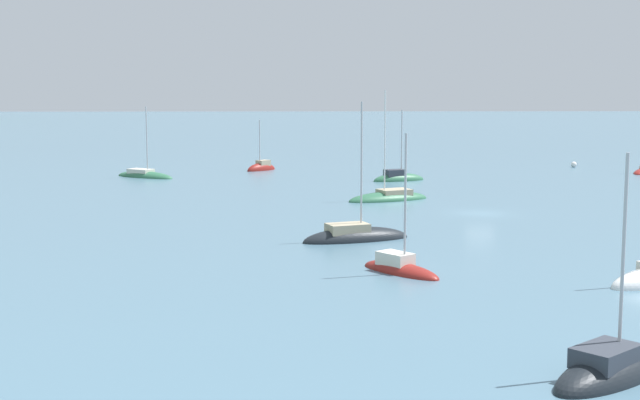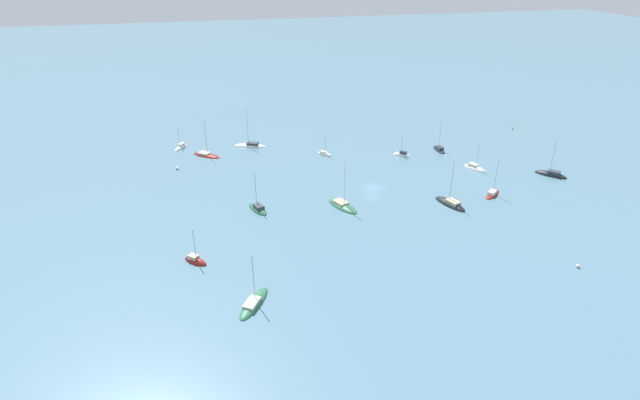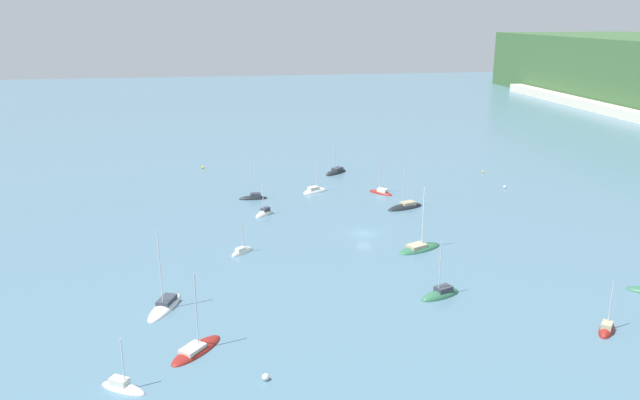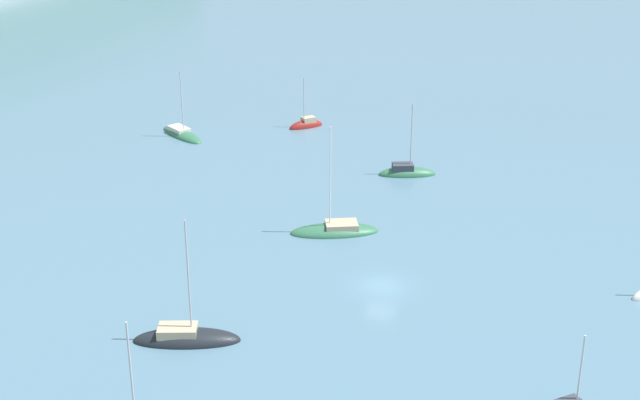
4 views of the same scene
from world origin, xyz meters
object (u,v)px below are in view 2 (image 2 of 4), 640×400
sailboat_10 (475,169)px  sailboat_11 (196,262)px  sailboat_2 (492,194)px  sailboat_13 (551,175)px  sailboat_8 (450,204)px  sailboat_12 (181,148)px  sailboat_0 (206,155)px  sailboat_4 (402,155)px  sailboat_7 (250,146)px  sailboat_9 (258,209)px  mooring_buoy_2 (578,266)px  mooring_buoy_0 (177,168)px  sailboat_6 (325,155)px  sailboat_1 (254,304)px  mooring_buoy_3 (513,128)px  sailboat_5 (343,206)px  sailboat_3 (439,150)px

sailboat_10 → sailboat_11: sailboat_10 is taller
sailboat_2 → sailboat_13: bearing=-21.0°
sailboat_8 → sailboat_12: bearing=29.6°
sailboat_0 → sailboat_4: sailboat_0 is taller
sailboat_0 → sailboat_10: bearing=18.7°
sailboat_7 → sailboat_9: size_ratio=1.28×
sailboat_9 → mooring_buoy_2: bearing=-145.0°
mooring_buoy_0 → mooring_buoy_2: (-67.70, 60.02, -0.07)m
sailboat_12 → sailboat_10: bearing=97.7°
sailboat_6 → sailboat_8: 39.04m
sailboat_12 → mooring_buoy_2: 100.44m
sailboat_0 → sailboat_7: sailboat_7 is taller
sailboat_1 → sailboat_10: (-59.78, -39.44, 0.02)m
sailboat_0 → mooring_buoy_3: bearing=39.7°
sailboat_2 → sailboat_11: 65.81m
sailboat_13 → mooring_buoy_3: size_ratio=16.75×
mooring_buoy_2 → sailboat_5: bearing=-43.2°
sailboat_1 → sailboat_3: bearing=-14.0°
sailboat_10 → sailboat_12: size_ratio=1.32×
sailboat_1 → sailboat_0: bearing=37.1°
sailboat_13 → sailboat_7: bearing=20.4°
sailboat_6 → mooring_buoy_2: bearing=-15.4°
sailboat_0 → mooring_buoy_0: sailboat_0 is taller
sailboat_5 → sailboat_7: 43.26m
sailboat_5 → sailboat_13: sailboat_5 is taller
sailboat_1 → sailboat_4: 68.98m
mooring_buoy_0 → sailboat_8: bearing=149.7°
sailboat_8 → sailboat_9: size_ratio=1.20×
sailboat_3 → sailboat_8: bearing=160.0°
sailboat_10 → mooring_buoy_3: bearing=107.6°
sailboat_5 → mooring_buoy_0: (34.44, -28.79, 0.30)m
sailboat_3 → sailboat_11: size_ratio=1.20×
sailboat_6 → sailboat_11: sailboat_11 is taller
sailboat_6 → sailboat_3: bearing=41.1°
sailboat_5 → sailboat_7: (14.89, -40.61, 0.04)m
mooring_buoy_3 → sailboat_4: bearing=16.7°
sailboat_3 → sailboat_12: (68.10, -18.39, -0.02)m
sailboat_11 → mooring_buoy_3: 107.22m
sailboat_2 → sailboat_12: size_ratio=1.35×
sailboat_7 → sailboat_9: 37.88m
sailboat_9 → sailboat_1: bearing=150.3°
sailboat_9 → mooring_buoy_0: sailboat_9 is taller
sailboat_6 → sailboat_12: 39.76m
sailboat_6 → sailboat_13: (-49.98, 25.69, 0.03)m
sailboat_3 → sailboat_11: (65.34, 39.32, -0.04)m
sailboat_3 → sailboat_5: 42.81m
sailboat_2 → sailboat_9: bearing=135.4°
sailboat_1 → sailboat_5: size_ratio=0.81×
sailboat_5 → mooring_buoy_0: size_ratio=15.01×
sailboat_5 → sailboat_9: bearing=-123.2°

